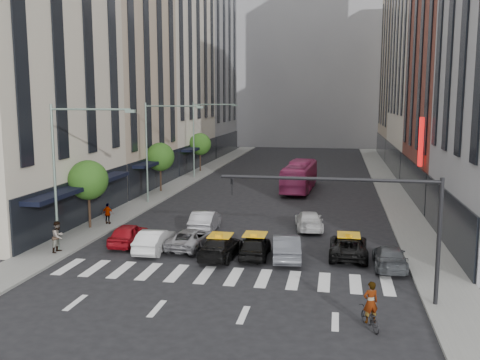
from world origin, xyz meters
The scene contains 34 objects.
ground centered at (0.00, 0.00, 0.00)m, with size 160.00×160.00×0.00m, color black.
sidewalk_left centered at (-11.50, 30.00, 0.07)m, with size 3.00×96.00×0.15m, color slate.
sidewalk_right centered at (11.50, 30.00, 0.07)m, with size 3.00×96.00×0.15m, color slate.
building_left_a centered at (-17.00, 11.00, 14.00)m, with size 8.00×18.00×28.00m, color beige.
building_left_b centered at (-17.00, 28.00, 12.00)m, with size 8.00×16.00×24.00m, color tan.
building_left_c centered at (-17.00, 46.00, 18.00)m, with size 8.00×20.00×36.00m, color beige.
building_left_d centered at (-17.00, 65.00, 15.00)m, with size 8.00×18.00×30.00m, color gray.
building_right_b centered at (17.00, 27.00, 13.00)m, with size 8.00×18.00×26.00m, color brown.
building_right_c centered at (17.00, 46.00, 20.00)m, with size 8.00×20.00×40.00m, color beige.
building_right_d centered at (17.00, 65.00, 14.00)m, with size 8.00×18.00×28.00m, color tan.
building_far centered at (0.00, 85.00, 18.00)m, with size 30.00×10.00×36.00m, color gray.
tree_near centered at (-11.80, 10.00, 3.65)m, with size 2.88×2.88×4.95m.
tree_mid centered at (-11.80, 26.00, 3.65)m, with size 2.88×2.88×4.95m.
tree_far centered at (-11.80, 42.00, 3.65)m, with size 2.88×2.88×4.95m.
streetlamp_near centered at (-10.04, 4.00, 5.90)m, with size 5.38×0.25×9.00m.
streetlamp_mid centered at (-10.04, 20.00, 5.90)m, with size 5.38×0.25×9.00m.
streetlamp_far centered at (-10.04, 36.00, 5.90)m, with size 5.38×0.25×9.00m.
traffic_signal centered at (7.69, -1.00, 4.47)m, with size 10.10×0.20×6.00m.
liberty_sign centered at (12.60, 20.00, 6.00)m, with size 0.30×0.70×4.00m.
car_red centered at (-7.40, 6.51, 0.71)m, with size 1.68×4.18×1.42m, color maroon.
car_white_front centered at (-5.20, 5.35, 0.71)m, with size 1.50×4.31×1.42m, color silver.
car_silver centered at (-3.13, 6.43, 0.65)m, with size 2.15×4.65×1.29m, color gray.
taxi_left centered at (-0.85, 4.76, 0.68)m, with size 1.90×4.67×1.36m, color black.
taxi_center centered at (1.17, 5.22, 0.70)m, with size 1.65×4.09×1.40m, color black.
car_grey_mid centered at (3.04, 5.22, 0.76)m, with size 1.60×4.58×1.51m, color #484B51.
taxi_right centered at (6.70, 6.31, 0.67)m, with size 2.22×4.82×1.34m, color black.
car_grey_curb centered at (8.95, 4.55, 0.64)m, with size 1.78×4.39×1.27m, color #42464A.
car_row2_left centered at (-3.36, 10.93, 0.77)m, with size 1.63×4.68×1.54m, color #A3A3A8.
car_row2_right centered at (3.98, 12.88, 0.67)m, with size 1.88×4.62×1.34m, color silver.
bus centered at (2.09, 29.72, 1.50)m, with size 2.52×10.78×3.00m, color #BF3875.
motorcycle centered at (7.41, -3.92, 0.45)m, with size 0.60×1.72×0.91m, color black.
rider centered at (7.41, -3.92, 1.79)m, with size 0.65×0.43×1.78m, color gray.
pedestrian_near centered at (-10.80, 3.69, 1.11)m, with size 0.94×0.73×1.92m, color gray.
pedestrian_far centered at (-10.96, 11.26, 0.94)m, with size 0.92×0.38×1.57m, color gray.
Camera 1 is at (5.89, -25.59, 9.42)m, focal length 40.00 mm.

